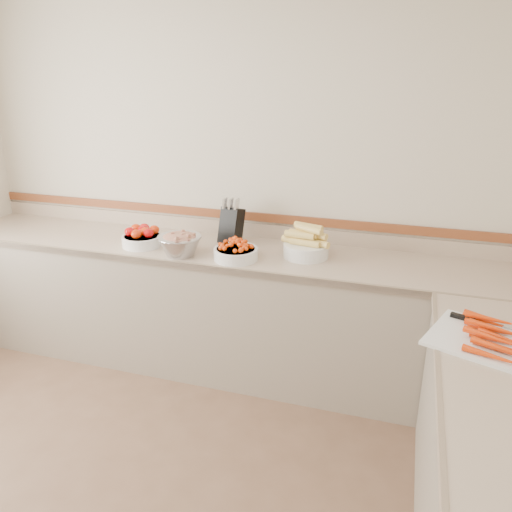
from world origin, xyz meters
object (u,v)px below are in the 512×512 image
(knife_block, at_px, (231,225))
(tomato_bowl, at_px, (142,237))
(corn_bowl, at_px, (306,245))
(rhubarb_bowl, at_px, (180,243))
(cutting_board, at_px, (492,339))
(cherry_tomato_bowl, at_px, (236,251))

(knife_block, xyz_separation_m, tomato_bowl, (-0.57, -0.23, -0.07))
(corn_bowl, height_order, rhubarb_bowl, corn_bowl)
(cutting_board, bearing_deg, tomato_bowl, 161.66)
(knife_block, bearing_deg, rhubarb_bowl, -125.26)
(knife_block, xyz_separation_m, cherry_tomato_bowl, (0.14, -0.29, -0.08))
(tomato_bowl, height_order, rhubarb_bowl, rhubarb_bowl)
(knife_block, relative_size, cutting_board, 0.54)
(cutting_board, bearing_deg, knife_block, 149.12)
(cherry_tomato_bowl, bearing_deg, corn_bowl, 23.85)
(cherry_tomato_bowl, xyz_separation_m, cutting_board, (1.42, -0.64, -0.03))
(corn_bowl, relative_size, rhubarb_bowl, 1.13)
(cherry_tomato_bowl, bearing_deg, knife_block, 115.18)
(cherry_tomato_bowl, relative_size, corn_bowl, 0.88)
(rhubarb_bowl, distance_m, cutting_board, 1.89)
(corn_bowl, bearing_deg, knife_block, 169.14)
(tomato_bowl, bearing_deg, cutting_board, -18.34)
(tomato_bowl, bearing_deg, knife_block, 21.87)
(tomato_bowl, xyz_separation_m, cutting_board, (2.12, -0.70, -0.04))
(corn_bowl, xyz_separation_m, rhubarb_bowl, (-0.78, -0.23, 0.01))
(cutting_board, bearing_deg, corn_bowl, 140.71)
(rhubarb_bowl, height_order, cutting_board, rhubarb_bowl)
(corn_bowl, distance_m, rhubarb_bowl, 0.81)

